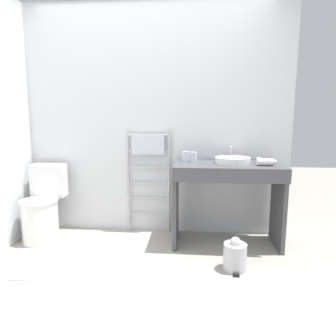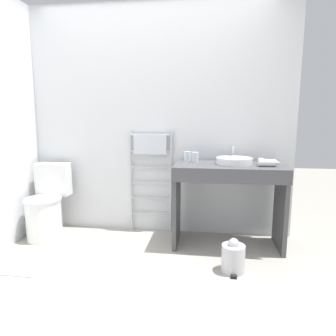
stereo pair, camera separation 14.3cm
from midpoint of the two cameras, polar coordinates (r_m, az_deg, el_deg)
name	(u,v)px [view 2 (the right image)]	position (r m, az deg, el deg)	size (l,w,h in m)	color
ground_plane	(125,292)	(2.46, -6.46, -22.40)	(12.00, 12.00, 0.00)	#A8A399
wall_back	(155,121)	(3.40, -1.27, 8.86)	(3.02, 0.12, 2.51)	silver
toilet	(47,208)	(3.53, -21.05, -7.08)	(0.38, 0.52, 0.80)	white
towel_radiator	(150,160)	(3.33, -2.15, 1.49)	(0.48, 0.06, 1.16)	silver
vanity_counter	(228,190)	(3.07, 12.68, -4.13)	(1.08, 0.55, 0.84)	#4C4C51
sink_basin	(234,161)	(3.07, 13.80, 1.38)	(0.36, 0.36, 0.06)	white
faucet	(233,152)	(3.25, 13.50, 3.03)	(0.02, 0.10, 0.16)	silver
cup_near_wall	(187,156)	(3.18, 5.00, 2.23)	(0.08, 0.08, 0.10)	silver
cup_near_edge	(195,157)	(3.11, 6.47, 2.05)	(0.07, 0.07, 0.10)	silver
hair_dryer	(268,162)	(3.02, 19.73, 0.99)	(0.21, 0.18, 0.07)	white
trash_bin	(233,257)	(2.72, 13.84, -16.21)	(0.20, 0.23, 0.30)	silver
bath_mat	(14,265)	(3.09, -26.13, -16.21)	(0.56, 0.36, 0.01)	silver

